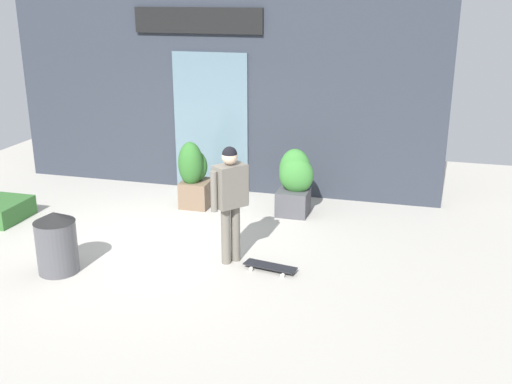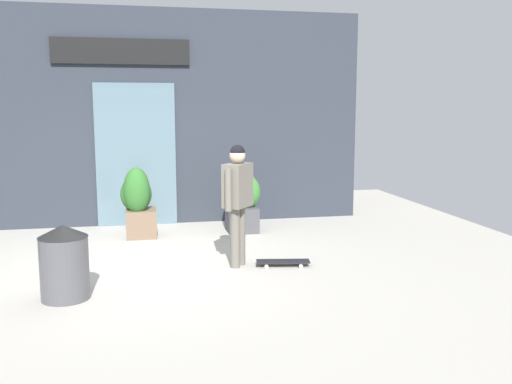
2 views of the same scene
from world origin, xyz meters
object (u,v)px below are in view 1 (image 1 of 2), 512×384
object	(u,v)px
trash_bin	(56,242)
planter_box_right	(193,174)
skateboarder	(230,193)
skateboard	(270,266)
planter_box_left	(295,181)

from	to	relation	value
trash_bin	planter_box_right	bearing A→B (deg)	74.41
skateboarder	trash_bin	xyz separation A→B (m)	(-2.14, -0.92, -0.58)
planter_box_right	skateboard	bearing A→B (deg)	-48.61
planter_box_left	skateboarder	bearing A→B (deg)	-102.05
skateboard	planter_box_left	size ratio (longest dim) A/B	0.67
planter_box_left	planter_box_right	distance (m)	1.78
planter_box_left	trash_bin	bearing A→B (deg)	-130.42
skateboard	planter_box_right	size ratio (longest dim) A/B	0.64
skateboard	planter_box_left	world-z (taller)	planter_box_left
planter_box_left	trash_bin	size ratio (longest dim) A/B	1.31
skateboard	planter_box_left	distance (m)	2.34
skateboarder	skateboard	size ratio (longest dim) A/B	2.21
skateboard	trash_bin	xyz separation A→B (m)	(-2.74, -0.78, 0.37)
skateboarder	planter_box_right	world-z (taller)	skateboarder
skateboarder	trash_bin	size ratio (longest dim) A/B	1.94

